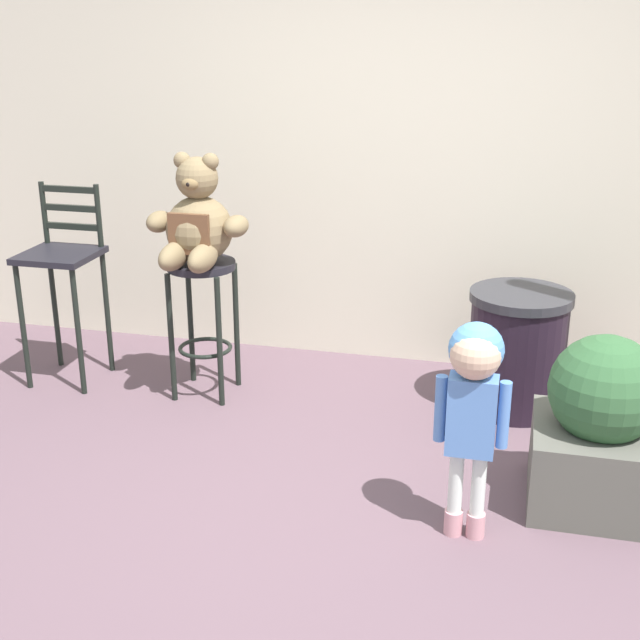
{
  "coord_description": "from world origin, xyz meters",
  "views": [
    {
      "loc": [
        0.74,
        -2.92,
        2.06
      ],
      "look_at": [
        -0.18,
        0.84,
        0.67
      ],
      "focal_mm": 47.8,
      "sensor_mm": 36.0,
      "label": 1
    }
  ],
  "objects_px": {
    "bar_stool_with_teddy": "(203,301)",
    "teddy_bear": "(197,224)",
    "trash_bin": "(517,350)",
    "bar_chair_empty": "(63,267)",
    "planter_with_shrub": "(600,429)",
    "child_walking": "(474,386)"
  },
  "relations": [
    {
      "from": "bar_stool_with_teddy",
      "to": "planter_with_shrub",
      "type": "distance_m",
      "value": 2.22
    },
    {
      "from": "child_walking",
      "to": "planter_with_shrub",
      "type": "distance_m",
      "value": 0.73
    },
    {
      "from": "trash_bin",
      "to": "bar_stool_with_teddy",
      "type": "bearing_deg",
      "value": -172.8
    },
    {
      "from": "teddy_bear",
      "to": "planter_with_shrub",
      "type": "xyz_separation_m",
      "value": [
        2.1,
        -0.67,
        -0.64
      ]
    },
    {
      "from": "trash_bin",
      "to": "bar_chair_empty",
      "type": "xyz_separation_m",
      "value": [
        -2.58,
        -0.2,
        0.35
      ]
    },
    {
      "from": "trash_bin",
      "to": "planter_with_shrub",
      "type": "xyz_separation_m",
      "value": [
        0.37,
        -0.91,
        0.02
      ]
    },
    {
      "from": "trash_bin",
      "to": "planter_with_shrub",
      "type": "height_order",
      "value": "planter_with_shrub"
    },
    {
      "from": "bar_chair_empty",
      "to": "planter_with_shrub",
      "type": "relative_size",
      "value": 1.45
    },
    {
      "from": "bar_chair_empty",
      "to": "child_walking",
      "type": "bearing_deg",
      "value": -24.43
    },
    {
      "from": "trash_bin",
      "to": "child_walking",
      "type": "bearing_deg",
      "value": -97.03
    },
    {
      "from": "planter_with_shrub",
      "to": "child_walking",
      "type": "bearing_deg",
      "value": -144.13
    },
    {
      "from": "teddy_bear",
      "to": "bar_chair_empty",
      "type": "height_order",
      "value": "teddy_bear"
    },
    {
      "from": "bar_stool_with_teddy",
      "to": "bar_chair_empty",
      "type": "bearing_deg",
      "value": 178.9
    },
    {
      "from": "teddy_bear",
      "to": "trash_bin",
      "type": "distance_m",
      "value": 1.86
    },
    {
      "from": "teddy_bear",
      "to": "bar_chair_empty",
      "type": "bearing_deg",
      "value": 176.95
    },
    {
      "from": "bar_chair_empty",
      "to": "planter_with_shrub",
      "type": "distance_m",
      "value": 3.06
    },
    {
      "from": "trash_bin",
      "to": "bar_chair_empty",
      "type": "relative_size",
      "value": 0.59
    },
    {
      "from": "bar_stool_with_teddy",
      "to": "trash_bin",
      "type": "relative_size",
      "value": 1.17
    },
    {
      "from": "child_walking",
      "to": "planter_with_shrub",
      "type": "relative_size",
      "value": 1.19
    },
    {
      "from": "bar_chair_empty",
      "to": "planter_with_shrub",
      "type": "bearing_deg",
      "value": -13.56
    },
    {
      "from": "trash_bin",
      "to": "bar_chair_empty",
      "type": "distance_m",
      "value": 2.61
    },
    {
      "from": "bar_stool_with_teddy",
      "to": "teddy_bear",
      "type": "relative_size",
      "value": 1.32
    }
  ]
}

